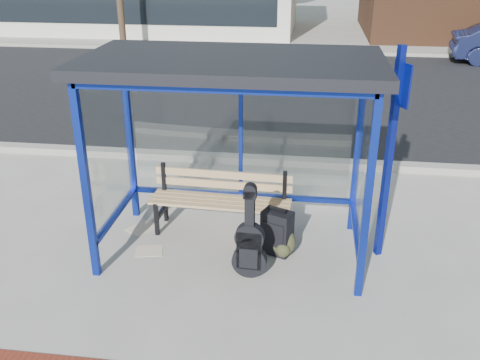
# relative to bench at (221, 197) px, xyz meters

# --- Properties ---
(ground) EXTENTS (120.00, 120.00, 0.00)m
(ground) POSITION_rel_bench_xyz_m (0.22, -0.46, -0.49)
(ground) COLOR #B2ADA0
(ground) RESTS_ON ground
(curb_near) EXTENTS (60.00, 0.25, 0.12)m
(curb_near) POSITION_rel_bench_xyz_m (0.22, 2.44, -0.43)
(curb_near) COLOR gray
(curb_near) RESTS_ON ground
(street_asphalt) EXTENTS (60.00, 10.00, 0.00)m
(street_asphalt) POSITION_rel_bench_xyz_m (0.22, 7.54, -0.49)
(street_asphalt) COLOR black
(street_asphalt) RESTS_ON ground
(curb_far) EXTENTS (60.00, 0.25, 0.12)m
(curb_far) POSITION_rel_bench_xyz_m (0.22, 12.64, -0.43)
(curb_far) COLOR gray
(curb_far) RESTS_ON ground
(far_sidewalk) EXTENTS (60.00, 4.00, 0.01)m
(far_sidewalk) POSITION_rel_bench_xyz_m (0.22, 14.54, -0.49)
(far_sidewalk) COLOR #B2ADA0
(far_sidewalk) RESTS_ON ground
(bus_shelter) EXTENTS (3.30, 1.80, 2.42)m
(bus_shelter) POSITION_rel_bench_xyz_m (0.22, -0.39, 1.58)
(bus_shelter) COLOR navy
(bus_shelter) RESTS_ON ground
(bench) EXTENTS (1.85, 0.53, 0.87)m
(bench) POSITION_rel_bench_xyz_m (0.00, 0.00, 0.00)
(bench) COLOR black
(bench) RESTS_ON ground
(guitar_bag) EXTENTS (0.41, 0.13, 1.10)m
(guitar_bag) POSITION_rel_bench_xyz_m (0.49, -1.01, -0.09)
(guitar_bag) COLOR black
(guitar_bag) RESTS_ON ground
(suitcase) EXTENTS (0.42, 0.35, 0.63)m
(suitcase) POSITION_rel_bench_xyz_m (0.77, -0.47, -0.20)
(suitcase) COLOR black
(suitcase) RESTS_ON ground
(backpack) EXTENTS (0.31, 0.28, 0.36)m
(backpack) POSITION_rel_bench_xyz_m (0.86, -0.53, -0.32)
(backpack) COLOR #2F311B
(backpack) RESTS_ON ground
(sign_post) EXTENTS (0.17, 0.30, 2.57)m
(sign_post) POSITION_rel_bench_xyz_m (2.03, -0.32, 0.95)
(sign_post) COLOR navy
(sign_post) RESTS_ON ground
(newspaper_a) EXTENTS (0.46, 0.48, 0.01)m
(newspaper_a) POSITION_rel_bench_xyz_m (-1.08, -0.09, -0.49)
(newspaper_a) COLOR white
(newspaper_a) RESTS_ON ground
(newspaper_b) EXTENTS (0.39, 0.33, 0.01)m
(newspaper_b) POSITION_rel_bench_xyz_m (-0.82, -0.65, -0.49)
(newspaper_b) COLOR white
(newspaper_b) RESTS_ON ground
(newspaper_c) EXTENTS (0.42, 0.38, 0.01)m
(newspaper_c) POSITION_rel_bench_xyz_m (0.42, -0.22, -0.49)
(newspaper_c) COLOR white
(newspaper_c) RESTS_ON ground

